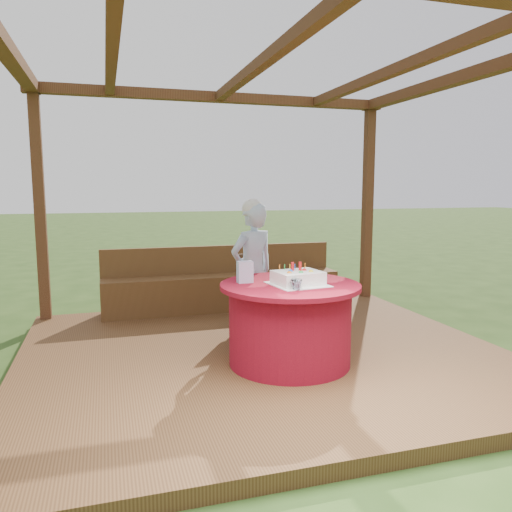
{
  "coord_description": "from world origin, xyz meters",
  "views": [
    {
      "loc": [
        -1.4,
        -4.4,
        1.67
      ],
      "look_at": [
        0.0,
        0.25,
        1.0
      ],
      "focal_mm": 35.0,
      "sensor_mm": 36.0,
      "label": 1
    }
  ],
  "objects_px": {
    "bench": "(223,288)",
    "gift_bag": "(245,272)",
    "chair": "(256,289)",
    "table": "(290,323)",
    "birthday_cake": "(298,278)",
    "elderly_woman": "(252,269)",
    "drinking_glass": "(296,285)"
  },
  "relations": [
    {
      "from": "gift_bag",
      "to": "birthday_cake",
      "type": "bearing_deg",
      "value": -29.74
    },
    {
      "from": "elderly_woman",
      "to": "chair",
      "type": "bearing_deg",
      "value": 66.63
    },
    {
      "from": "elderly_woman",
      "to": "birthday_cake",
      "type": "bearing_deg",
      "value": -81.34
    },
    {
      "from": "table",
      "to": "birthday_cake",
      "type": "distance_m",
      "value": 0.42
    },
    {
      "from": "gift_bag",
      "to": "table",
      "type": "bearing_deg",
      "value": -24.64
    },
    {
      "from": "chair",
      "to": "drinking_glass",
      "type": "height_order",
      "value": "chair"
    },
    {
      "from": "bench",
      "to": "gift_bag",
      "type": "distance_m",
      "value": 2.05
    },
    {
      "from": "elderly_woman",
      "to": "gift_bag",
      "type": "bearing_deg",
      "value": -111.46
    },
    {
      "from": "bench",
      "to": "gift_bag",
      "type": "relative_size",
      "value": 15.82
    },
    {
      "from": "chair",
      "to": "gift_bag",
      "type": "bearing_deg",
      "value": -112.07
    },
    {
      "from": "table",
      "to": "drinking_glass",
      "type": "xyz_separation_m",
      "value": [
        -0.05,
        -0.28,
        0.4
      ]
    },
    {
      "from": "chair",
      "to": "birthday_cake",
      "type": "relative_size",
      "value": 1.66
    },
    {
      "from": "gift_bag",
      "to": "drinking_glass",
      "type": "xyz_separation_m",
      "value": [
        0.31,
        -0.44,
        -0.05
      ]
    },
    {
      "from": "bench",
      "to": "birthday_cake",
      "type": "height_order",
      "value": "birthday_cake"
    },
    {
      "from": "table",
      "to": "chair",
      "type": "relative_size",
      "value": 1.48
    },
    {
      "from": "gift_bag",
      "to": "chair",
      "type": "bearing_deg",
      "value": 66.8
    },
    {
      "from": "table",
      "to": "chair",
      "type": "xyz_separation_m",
      "value": [
        0.04,
        1.16,
        0.08
      ]
    },
    {
      "from": "table",
      "to": "bench",
      "type": "bearing_deg",
      "value": 93.05
    },
    {
      "from": "chair",
      "to": "gift_bag",
      "type": "relative_size",
      "value": 4.37
    },
    {
      "from": "birthday_cake",
      "to": "gift_bag",
      "type": "distance_m",
      "value": 0.47
    },
    {
      "from": "table",
      "to": "birthday_cake",
      "type": "bearing_deg",
      "value": -54.79
    },
    {
      "from": "bench",
      "to": "birthday_cake",
      "type": "distance_m",
      "value": 2.25
    },
    {
      "from": "bench",
      "to": "table",
      "type": "relative_size",
      "value": 2.45
    },
    {
      "from": "table",
      "to": "drinking_glass",
      "type": "distance_m",
      "value": 0.49
    },
    {
      "from": "table",
      "to": "gift_bag",
      "type": "relative_size",
      "value": 6.45
    },
    {
      "from": "table",
      "to": "chair",
      "type": "height_order",
      "value": "chair"
    },
    {
      "from": "bench",
      "to": "elderly_woman",
      "type": "distance_m",
      "value": 1.35
    },
    {
      "from": "chair",
      "to": "elderly_woman",
      "type": "distance_m",
      "value": 0.44
    },
    {
      "from": "birthday_cake",
      "to": "drinking_glass",
      "type": "distance_m",
      "value": 0.23
    },
    {
      "from": "bench",
      "to": "chair",
      "type": "distance_m",
      "value": 0.99
    },
    {
      "from": "bench",
      "to": "gift_bag",
      "type": "height_order",
      "value": "gift_bag"
    },
    {
      "from": "bench",
      "to": "drinking_glass",
      "type": "xyz_separation_m",
      "value": [
        0.06,
        -2.4,
        0.5
      ]
    }
  ]
}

